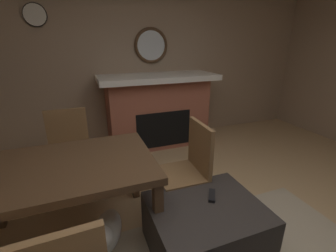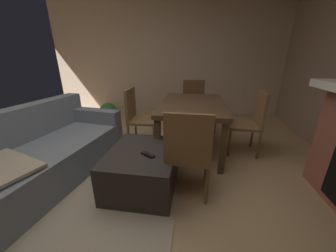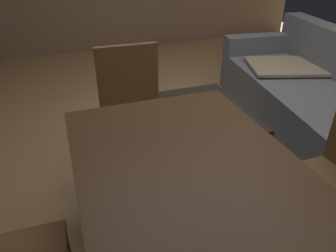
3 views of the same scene
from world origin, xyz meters
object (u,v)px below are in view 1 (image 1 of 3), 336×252
object	(u,v)px
dining_chair_west	(189,164)
wall_clock	(35,15)
round_wall_mirror	(151,46)
dining_table	(64,174)
ottoman_coffee_table	(205,228)
tv_remote	(212,195)
small_dog	(107,231)
fireplace	(158,110)
dining_chair_south	(69,146)

from	to	relation	value
dining_chair_west	wall_clock	distance (m)	2.78
round_wall_mirror	dining_table	size ratio (longest dim) A/B	0.39
dining_table	dining_chair_west	world-z (taller)	dining_chair_west
ottoman_coffee_table	wall_clock	distance (m)	3.27
tv_remote	small_dog	world-z (taller)	tv_remote
tv_remote	dining_table	size ratio (longest dim) A/B	0.11
dining_chair_west	wall_clock	world-z (taller)	wall_clock
tv_remote	small_dog	bearing A→B (deg)	18.61
fireplace	dining_table	distance (m)	2.15
fireplace	round_wall_mirror	distance (m)	1.03
dining_table	dining_chair_west	size ratio (longest dim) A/B	1.51
small_dog	wall_clock	bearing A→B (deg)	-77.04
dining_chair_south	dining_chair_west	bearing A→B (deg)	141.93
fireplace	dining_chair_west	bearing A→B (deg)	81.79
tv_remote	dining_chair_west	distance (m)	0.41
round_wall_mirror	wall_clock	distance (m)	1.62
round_wall_mirror	dining_table	world-z (taller)	round_wall_mirror
round_wall_mirror	wall_clock	xyz separation A→B (m)	(1.57, 0.00, 0.39)
fireplace	round_wall_mirror	bearing A→B (deg)	-90.00
fireplace	wall_clock	size ratio (longest dim) A/B	6.13
tv_remote	dining_chair_south	bearing A→B (deg)	-16.61
ottoman_coffee_table	dining_chair_west	distance (m)	0.59
small_dog	round_wall_mirror	bearing A→B (deg)	-116.26
ottoman_coffee_table	small_dog	world-z (taller)	ottoman_coffee_table
dining_table	small_dog	size ratio (longest dim) A/B	2.71
round_wall_mirror	dining_chair_south	distance (m)	2.03
ottoman_coffee_table	dining_chair_west	size ratio (longest dim) A/B	0.93
fireplace	dining_chair_west	xyz separation A→B (m)	(0.24, 1.69, -0.06)
ottoman_coffee_table	tv_remote	bearing A→B (deg)	-138.58
fireplace	dining_table	size ratio (longest dim) A/B	1.29
dining_chair_south	wall_clock	bearing A→B (deg)	-77.95
round_wall_mirror	small_dog	size ratio (longest dim) A/B	1.06
tv_remote	wall_clock	xyz separation A→B (m)	(1.34, -2.38, 1.52)
fireplace	round_wall_mirror	world-z (taller)	round_wall_mirror
fireplace	small_dog	world-z (taller)	fireplace
dining_table	dining_chair_west	bearing A→B (deg)	179.88
ottoman_coffee_table	small_dog	xyz separation A→B (m)	(0.74, -0.29, -0.04)
round_wall_mirror	dining_table	bearing A→B (deg)	55.83
round_wall_mirror	ottoman_coffee_table	bearing A→B (deg)	82.39
round_wall_mirror	dining_chair_south	size ratio (longest dim) A/B	0.59
dining_chair_west	dining_chair_south	distance (m)	1.39
tv_remote	small_dog	xyz separation A→B (m)	(0.84, -0.20, -0.27)
small_dog	wall_clock	size ratio (longest dim) A/B	1.75
fireplace	tv_remote	size ratio (longest dim) A/B	11.35
fireplace	round_wall_mirror	size ratio (longest dim) A/B	3.31
round_wall_mirror	dining_chair_west	bearing A→B (deg)	82.96
tv_remote	dining_chair_west	world-z (taller)	dining_chair_west
dining_chair_south	fireplace	bearing A→B (deg)	-148.03
dining_table	dining_chair_south	xyz separation A→B (m)	(-0.00, -0.85, -0.13)
wall_clock	round_wall_mirror	bearing A→B (deg)	180.00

